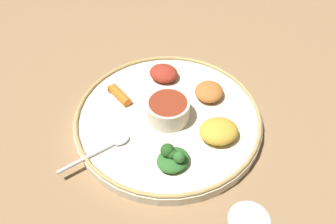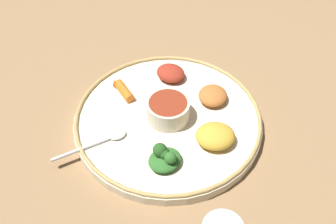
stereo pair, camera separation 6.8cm
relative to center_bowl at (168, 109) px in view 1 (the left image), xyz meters
The scene contains 10 objects.
ground_plane 0.04m from the center_bowl, ahead, with size 2.40×2.40×0.00m, color olive.
platter 0.03m from the center_bowl, ahead, with size 0.38×0.38×0.02m, color beige.
platter_rim 0.02m from the center_bowl, ahead, with size 0.37×0.37×0.01m, color tan.
center_bowl is the anchor object (origin of this frame).
spoon 0.14m from the center_bowl, 27.64° to the right, with size 0.14×0.08×0.01m.
greens_pile 0.11m from the center_bowl, 31.86° to the left, with size 0.08×0.07×0.04m.
carrot_near_spoon 0.12m from the center_bowl, 88.99° to the right, with size 0.05×0.07×0.02m.
mound_beet 0.12m from the center_bowl, 147.64° to the right, with size 0.06×0.05×0.03m, color maroon.
mound_chickpea 0.10m from the center_bowl, 152.36° to the left, with size 0.06×0.06×0.03m, color #B2662D.
mound_lentil_yellow 0.11m from the center_bowl, 92.36° to the left, with size 0.07×0.06×0.03m, color gold.
Camera 1 is at (0.46, 0.24, 0.60)m, focal length 41.81 mm.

